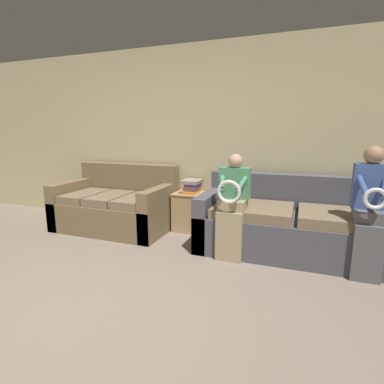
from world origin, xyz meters
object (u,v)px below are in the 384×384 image
couch_main (295,225)px  child_left_seated (232,203)px  book_stack (192,186)px  couch_side (117,206)px  child_right_seated (370,207)px  side_shelf (192,211)px

couch_main → child_left_seated: size_ratio=1.90×
book_stack → child_left_seated: bearing=-44.2°
child_left_seated → couch_main: bearing=32.3°
couch_main → couch_side: couch_side is taller
couch_main → child_right_seated: bearing=-31.4°
couch_side → child_left_seated: size_ratio=1.39×
couch_side → book_stack: size_ratio=5.08×
side_shelf → book_stack: bearing=-136.4°
child_right_seated → book_stack: 2.15m
couch_side → child_left_seated: 1.88m
side_shelf → child_right_seated: bearing=-19.0°
child_left_seated → child_right_seated: bearing=0.6°
child_left_seated → child_right_seated: size_ratio=0.91×
side_shelf → book_stack: book_stack is taller
book_stack → couch_side: bearing=-166.6°
side_shelf → couch_main: bearing=-12.3°
side_shelf → book_stack: (-0.00, -0.00, 0.36)m
couch_side → child_right_seated: bearing=-8.1°
child_left_seated → side_shelf: size_ratio=2.11×
child_right_seated → side_shelf: size_ratio=2.31×
child_left_seated → side_shelf: (-0.73, 0.71, -0.34)m
couch_side → book_stack: bearing=13.4°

